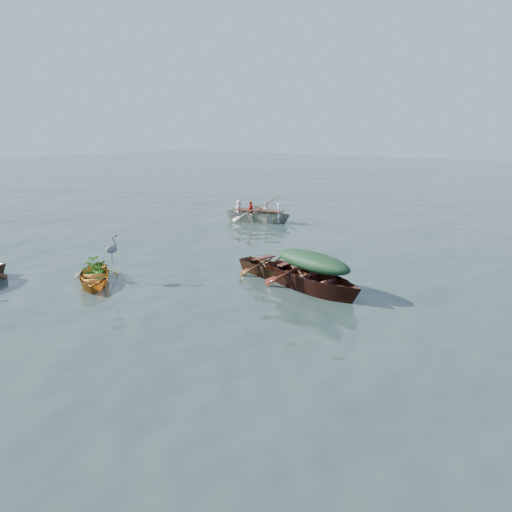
{
  "coord_description": "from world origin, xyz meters",
  "views": [
    {
      "loc": [
        9.19,
        -9.6,
        4.38
      ],
      "look_at": [
        0.15,
        2.67,
        0.5
      ],
      "focal_mm": 35.0,
      "sensor_mm": 36.0,
      "label": 1
    }
  ],
  "objects_px": {
    "green_tarp_boat": "(312,290)",
    "heron": "(112,254)",
    "yellow_dinghy": "(94,284)",
    "open_wooden_boat": "(276,278)",
    "rowed_boat": "(259,222)"
  },
  "relations": [
    {
      "from": "yellow_dinghy",
      "to": "open_wooden_boat",
      "type": "distance_m",
      "value": 5.37
    },
    {
      "from": "yellow_dinghy",
      "to": "open_wooden_boat",
      "type": "height_order",
      "value": "open_wooden_boat"
    },
    {
      "from": "yellow_dinghy",
      "to": "rowed_boat",
      "type": "relative_size",
      "value": 0.66
    },
    {
      "from": "green_tarp_boat",
      "to": "open_wooden_boat",
      "type": "xyz_separation_m",
      "value": [
        -1.48,
        0.39,
        0.0
      ]
    },
    {
      "from": "yellow_dinghy",
      "to": "rowed_boat",
      "type": "bearing_deg",
      "value": 51.73
    },
    {
      "from": "yellow_dinghy",
      "to": "heron",
      "type": "xyz_separation_m",
      "value": [
        0.32,
        0.45,
        0.86
      ]
    },
    {
      "from": "green_tarp_boat",
      "to": "open_wooden_boat",
      "type": "distance_m",
      "value": 1.53
    },
    {
      "from": "green_tarp_boat",
      "to": "heron",
      "type": "relative_size",
      "value": 5.26
    },
    {
      "from": "rowed_boat",
      "to": "heron",
      "type": "distance_m",
      "value": 10.82
    },
    {
      "from": "yellow_dinghy",
      "to": "green_tarp_boat",
      "type": "bearing_deg",
      "value": -18.24
    },
    {
      "from": "open_wooden_boat",
      "to": "rowed_boat",
      "type": "height_order",
      "value": "rowed_boat"
    },
    {
      "from": "yellow_dinghy",
      "to": "heron",
      "type": "height_order",
      "value": "heron"
    },
    {
      "from": "green_tarp_boat",
      "to": "heron",
      "type": "distance_m",
      "value": 5.89
    },
    {
      "from": "rowed_boat",
      "to": "heron",
      "type": "bearing_deg",
      "value": 176.95
    },
    {
      "from": "yellow_dinghy",
      "to": "heron",
      "type": "distance_m",
      "value": 1.02
    }
  ]
}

